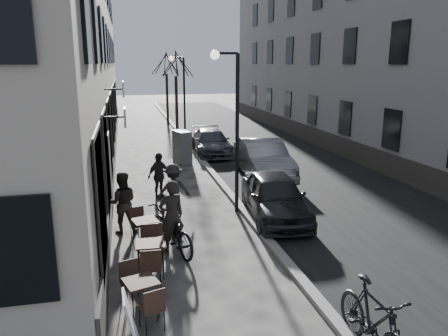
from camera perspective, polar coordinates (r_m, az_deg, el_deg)
name	(u,v)px	position (r m, az deg, el deg)	size (l,w,h in m)	color
ground	(313,310)	(9.17, 11.57, -17.72)	(120.00, 120.00, 0.00)	#34322F
road	(258,149)	(24.65, 4.49, 2.51)	(7.30, 60.00, 0.00)	black
kerb	(194,151)	(23.82, -3.93, 2.27)	(0.25, 60.00, 0.12)	gray
building_right	(355,2)	(27.08, 16.73, 20.00)	(4.00, 35.00, 16.00)	gray
streetlamp_near	(232,115)	(13.56, 1.03, 6.97)	(0.90, 0.28, 5.09)	black
streetlamp_far	(181,91)	(25.33, -5.61, 9.99)	(0.90, 0.28, 5.09)	black
tree_near	(176,64)	(28.27, -6.35, 13.39)	(2.40, 2.40, 5.70)	black
tree_far	(166,63)	(34.24, -7.56, 13.38)	(2.40, 2.40, 5.70)	black
bistro_set_a	(141,294)	(8.77, -10.75, -15.90)	(0.82, 1.50, 0.86)	black
bistro_set_b	(151,255)	(10.20, -9.57, -11.17)	(0.67, 1.61, 0.94)	black
bistro_set_c	(145,230)	(11.70, -10.26, -8.03)	(0.79, 1.55, 0.89)	black
sign_board	(133,329)	(7.87, -11.81, -19.84)	(0.37, 0.62, 1.04)	black
utility_cabinet	(182,147)	(20.90, -5.49, 2.69)	(0.58, 1.06, 1.58)	#5E5D60
bicycle	(172,230)	(11.33, -6.82, -8.00)	(0.76, 2.19, 1.15)	black
cyclist_rider	(172,216)	(11.20, -6.87, -6.26)	(0.68, 0.45, 1.88)	black
pedestrian_near	(122,203)	(12.67, -13.16, -4.42)	(0.86, 0.67, 1.77)	#262421
pedestrian_mid	(173,190)	(13.84, -6.62, -2.85)	(1.07, 0.61, 1.65)	black
pedestrian_far	(159,176)	(15.66, -8.51, -0.98)	(0.97, 0.40, 1.65)	black
car_near	(275,196)	(13.61, 6.65, -3.68)	(1.66, 4.13, 1.41)	black
car_mid	(263,158)	(18.51, 5.11, 1.27)	(1.67, 4.79, 1.58)	gray
car_far	(211,142)	(23.08, -1.68, 3.40)	(1.79, 4.41, 1.28)	#373841
moped	(374,322)	(7.87, 18.97, -18.50)	(0.60, 2.12, 1.27)	black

